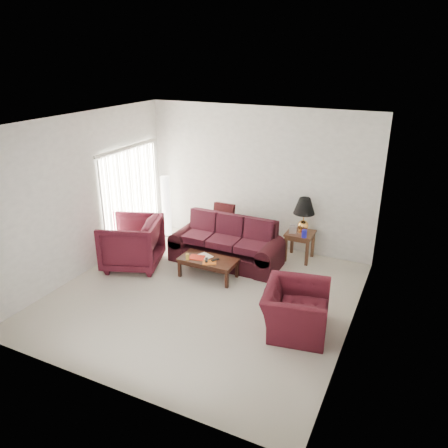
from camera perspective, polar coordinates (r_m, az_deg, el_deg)
name	(u,v)px	position (r m, az deg, el deg)	size (l,w,h in m)	color
floor	(203,296)	(7.78, -2.75, -9.31)	(5.00, 5.00, 0.00)	beige
blinds	(131,198)	(9.56, -12.02, 3.38)	(0.10, 2.00, 2.16)	silver
sofa	(226,242)	(8.72, 0.26, -2.37)	(2.20, 0.95, 0.90)	black
throw_pillow	(224,214)	(9.43, -0.02, 1.35)	(0.45, 0.13, 0.45)	black
end_table	(299,246)	(9.06, 9.82, -2.80)	(0.54, 0.54, 0.59)	#53321C
table_lamp	(304,215)	(8.85, 10.38, 1.14)	(0.43, 0.43, 0.72)	#DF9345
clock	(293,230)	(8.84, 8.98, -0.79)	(0.15, 0.05, 0.15)	silver
blue_canister	(304,234)	(8.69, 10.44, -1.25)	(0.10, 0.10, 0.16)	#1F1CB6
picture_frame	(293,225)	(9.08, 9.04, -0.14)	(0.13, 0.02, 0.15)	#BCBBC0
floor_lamp	(166,206)	(10.04, -7.57, 2.35)	(0.23, 0.23, 1.42)	white
armchair_left	(132,243)	(8.75, -11.95, -2.45)	(1.06, 1.09, 0.99)	#3E0E18
armchair_right	(296,309)	(6.83, 9.34, -10.94)	(1.09, 0.95, 0.71)	#410F18
coffee_table	(208,268)	(8.28, -2.08, -5.74)	(1.08, 0.54, 0.38)	black
magazine_red	(197,258)	(8.24, -3.54, -4.39)	(0.29, 0.22, 0.02)	red
magazine_white	(205,256)	(8.30, -2.51, -4.19)	(0.27, 0.20, 0.02)	white
magazine_orange	(209,262)	(8.05, -1.91, -5.04)	(0.25, 0.19, 0.01)	#BA5315
remote_a	(206,260)	(8.10, -2.30, -4.71)	(0.05, 0.17, 0.02)	black
remote_b	(215,260)	(8.10, -1.14, -4.69)	(0.05, 0.16, 0.02)	black
yellow_glass	(187,257)	(8.18, -4.79, -4.27)	(0.07, 0.07, 0.12)	gold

